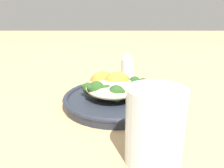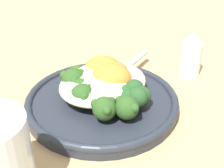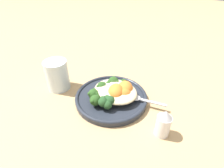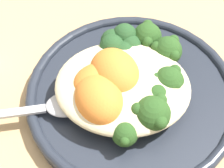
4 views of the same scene
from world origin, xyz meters
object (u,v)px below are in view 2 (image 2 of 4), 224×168
object	(u,v)px
broccoli_stalk_3	(88,94)
kale_tuft	(133,95)
quinoa_mound	(104,83)
broccoli_stalk_4	(109,101)
broccoli_stalk_1	(81,81)
sweet_potato_chunk_2	(103,69)
broccoli_stalk_5	(125,101)
sweet_potato_chunk_0	(116,75)
sweet_potato_chunk_1	(112,79)
spoon	(123,69)
salt_shaker	(191,54)
plate	(102,101)
broccoli_stalk_0	(91,77)
broccoli_stalk_2	(93,87)

from	to	relation	value
broccoli_stalk_3	kale_tuft	xyz separation A→B (m)	(-0.04, 0.05, 0.00)
quinoa_mound	broccoli_stalk_4	distance (m)	0.05
quinoa_mound	broccoli_stalk_3	size ratio (longest dim) A/B	1.35
broccoli_stalk_1	sweet_potato_chunk_2	size ratio (longest dim) A/B	1.44
broccoli_stalk_5	kale_tuft	bearing A→B (deg)	122.56
sweet_potato_chunk_0	sweet_potato_chunk_1	size ratio (longest dim) A/B	0.82
broccoli_stalk_1	spoon	xyz separation A→B (m)	(-0.09, 0.00, -0.01)
broccoli_stalk_5	salt_shaker	bearing A→B (deg)	133.05
broccoli_stalk_5	spoon	world-z (taller)	broccoli_stalk_5
plate	broccoli_stalk_4	size ratio (longest dim) A/B	2.10
kale_tuft	broccoli_stalk_0	bearing A→B (deg)	-89.05
plate	spoon	distance (m)	0.09
broccoli_stalk_2	sweet_potato_chunk_0	world-z (taller)	sweet_potato_chunk_0
broccoli_stalk_4	salt_shaker	distance (m)	0.20
broccoli_stalk_2	quinoa_mound	bearing A→B (deg)	-175.75
plate	spoon	xyz separation A→B (m)	(-0.08, -0.03, 0.01)
broccoli_stalk_2	broccoli_stalk_3	world-z (taller)	broccoli_stalk_3
kale_tuft	broccoli_stalk_3	bearing A→B (deg)	-49.14
broccoli_stalk_2	broccoli_stalk_1	bearing A→B (deg)	-54.33
broccoli_stalk_0	salt_shaker	size ratio (longest dim) A/B	1.30
broccoli_stalk_2	broccoli_stalk_5	world-z (taller)	broccoli_stalk_5
sweet_potato_chunk_1	spoon	world-z (taller)	sweet_potato_chunk_1
plate	broccoli_stalk_0	bearing A→B (deg)	-109.66
broccoli_stalk_3	sweet_potato_chunk_1	distance (m)	0.05
broccoli_stalk_2	sweet_potato_chunk_1	bearing A→B (deg)	173.31
broccoli_stalk_4	sweet_potato_chunk_1	distance (m)	0.05
salt_shaker	broccoli_stalk_4	bearing A→B (deg)	-0.93
quinoa_mound	broccoli_stalk_0	size ratio (longest dim) A/B	1.31
sweet_potato_chunk_1	kale_tuft	bearing A→B (deg)	85.76
sweet_potato_chunk_0	sweet_potato_chunk_2	distance (m)	0.03
broccoli_stalk_4	spoon	bearing A→B (deg)	-175.47
broccoli_stalk_4	sweet_potato_chunk_0	distance (m)	0.07
sweet_potato_chunk_1	kale_tuft	xyz separation A→B (m)	(0.00, 0.05, -0.01)
plate	broccoli_stalk_3	xyz separation A→B (m)	(0.03, -0.00, 0.03)
spoon	sweet_potato_chunk_1	bearing A→B (deg)	-165.27
broccoli_stalk_5	spoon	distance (m)	0.11
broccoli_stalk_2	kale_tuft	distance (m)	0.07
sweet_potato_chunk_2	spoon	size ratio (longest dim) A/B	0.48
sweet_potato_chunk_0	spoon	bearing A→B (deg)	-150.30
broccoli_stalk_0	salt_shaker	xyz separation A→B (m)	(-0.17, 0.08, 0.01)
broccoli_stalk_4	sweet_potato_chunk_1	size ratio (longest dim) A/B	1.78
quinoa_mound	broccoli_stalk_1	distance (m)	0.04
broccoli_stalk_2	kale_tuft	xyz separation A→B (m)	(-0.02, 0.06, 0.00)
sweet_potato_chunk_0	broccoli_stalk_1	bearing A→B (deg)	-28.68
broccoli_stalk_1	plate	bearing A→B (deg)	148.21
sweet_potato_chunk_0	sweet_potato_chunk_1	xyz separation A→B (m)	(0.02, 0.01, 0.00)
plate	kale_tuft	distance (m)	0.06
quinoa_mound	broccoli_stalk_1	xyz separation A→B (m)	(0.02, -0.03, 0.00)
quinoa_mound	spoon	xyz separation A→B (m)	(-0.07, -0.02, -0.01)
quinoa_mound	sweet_potato_chunk_2	xyz separation A→B (m)	(-0.02, -0.02, 0.01)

